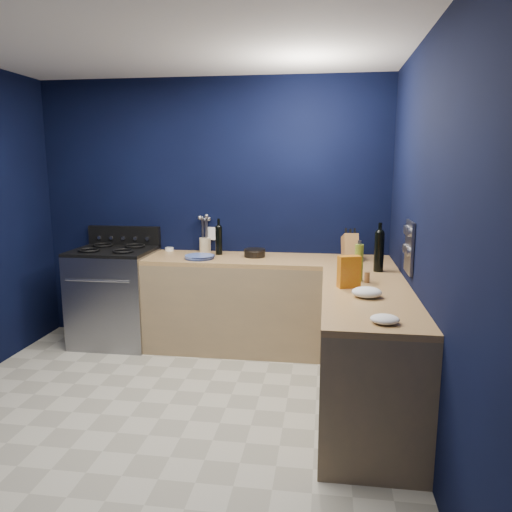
% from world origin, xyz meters
% --- Properties ---
extents(floor, '(3.50, 3.50, 0.02)m').
position_xyz_m(floor, '(0.00, 0.00, -0.01)').
color(floor, '#AEA998').
rests_on(floor, ground).
extents(ceiling, '(3.50, 3.50, 0.02)m').
position_xyz_m(ceiling, '(0.00, 0.00, 2.61)').
color(ceiling, silver).
rests_on(ceiling, ground).
extents(wall_back, '(3.50, 0.02, 2.60)m').
position_xyz_m(wall_back, '(0.00, 1.76, 1.30)').
color(wall_back, black).
rests_on(wall_back, ground).
extents(wall_right, '(0.02, 3.50, 2.60)m').
position_xyz_m(wall_right, '(1.76, 0.00, 1.30)').
color(wall_right, black).
rests_on(wall_right, ground).
extents(cab_back, '(2.30, 0.63, 0.86)m').
position_xyz_m(cab_back, '(0.60, 1.44, 0.43)').
color(cab_back, '#927650').
rests_on(cab_back, floor).
extents(top_back, '(2.30, 0.63, 0.04)m').
position_xyz_m(top_back, '(0.60, 1.44, 0.88)').
color(top_back, olive).
rests_on(top_back, cab_back).
extents(cab_right, '(0.63, 1.67, 0.86)m').
position_xyz_m(cab_right, '(1.44, 0.29, 0.43)').
color(cab_right, '#927650').
rests_on(cab_right, floor).
extents(top_right, '(0.63, 1.67, 0.04)m').
position_xyz_m(top_right, '(1.44, 0.29, 0.88)').
color(top_right, olive).
rests_on(top_right, cab_right).
extents(gas_range, '(0.76, 0.66, 0.92)m').
position_xyz_m(gas_range, '(-0.93, 1.42, 0.46)').
color(gas_range, gray).
rests_on(gas_range, floor).
extents(oven_door, '(0.59, 0.02, 0.42)m').
position_xyz_m(oven_door, '(-0.93, 1.10, 0.45)').
color(oven_door, black).
rests_on(oven_door, gas_range).
extents(cooktop, '(0.76, 0.66, 0.03)m').
position_xyz_m(cooktop, '(-0.93, 1.42, 0.94)').
color(cooktop, black).
rests_on(cooktop, gas_range).
extents(backguard, '(0.76, 0.06, 0.20)m').
position_xyz_m(backguard, '(-0.93, 1.72, 1.04)').
color(backguard, black).
rests_on(backguard, gas_range).
extents(spice_panel, '(0.02, 0.28, 0.38)m').
position_xyz_m(spice_panel, '(1.74, 0.55, 1.18)').
color(spice_panel, gray).
rests_on(spice_panel, wall_right).
extents(wall_outlet, '(0.09, 0.02, 0.13)m').
position_xyz_m(wall_outlet, '(0.00, 1.74, 1.08)').
color(wall_outlet, white).
rests_on(wall_outlet, wall_back).
extents(plate_stack, '(0.34, 0.34, 0.03)m').
position_xyz_m(plate_stack, '(-0.03, 1.32, 0.92)').
color(plate_stack, '#4363A1').
rests_on(plate_stack, top_back).
extents(ramekin, '(0.10, 0.10, 0.03)m').
position_xyz_m(ramekin, '(-0.44, 1.69, 0.92)').
color(ramekin, white).
rests_on(ramekin, top_back).
extents(utensil_crock, '(0.13, 0.13, 0.14)m').
position_xyz_m(utensil_crock, '(-0.07, 1.69, 0.97)').
color(utensil_crock, beige).
rests_on(utensil_crock, top_back).
extents(wine_bottle_back, '(0.09, 0.09, 0.27)m').
position_xyz_m(wine_bottle_back, '(0.11, 1.55, 1.04)').
color(wine_bottle_back, black).
rests_on(wine_bottle_back, top_back).
extents(lemon_basket, '(0.20, 0.20, 0.08)m').
position_xyz_m(lemon_basket, '(0.47, 1.49, 0.94)').
color(lemon_basket, black).
rests_on(lemon_basket, top_back).
extents(knife_block, '(0.16, 0.29, 0.29)m').
position_xyz_m(knife_block, '(1.36, 1.44, 1.02)').
color(knife_block, olive).
rests_on(knife_block, top_back).
extents(wine_bottle_right, '(0.09, 0.09, 0.33)m').
position_xyz_m(wine_bottle_right, '(1.57, 0.99, 1.06)').
color(wine_bottle_right, black).
rests_on(wine_bottle_right, top_right).
extents(oil_bottle, '(0.08, 0.08, 0.28)m').
position_xyz_m(oil_bottle, '(1.39, 0.63, 1.04)').
color(oil_bottle, olive).
rests_on(oil_bottle, top_right).
extents(spice_jar_near, '(0.06, 0.06, 0.10)m').
position_xyz_m(spice_jar_near, '(1.27, 0.50, 0.95)').
color(spice_jar_near, olive).
rests_on(spice_jar_near, top_right).
extents(spice_jar_far, '(0.05, 0.05, 0.08)m').
position_xyz_m(spice_jar_far, '(1.45, 0.58, 0.94)').
color(spice_jar_far, olive).
rests_on(spice_jar_far, top_right).
extents(crouton_bag, '(0.17, 0.12, 0.23)m').
position_xyz_m(crouton_bag, '(1.30, 0.41, 1.02)').
color(crouton_bag, red).
rests_on(crouton_bag, top_right).
extents(towel_front, '(0.22, 0.20, 0.07)m').
position_xyz_m(towel_front, '(1.41, 0.16, 0.93)').
color(towel_front, white).
rests_on(towel_front, top_right).
extents(towel_end, '(0.19, 0.17, 0.05)m').
position_xyz_m(towel_end, '(1.47, -0.38, 0.92)').
color(towel_end, white).
rests_on(towel_end, top_right).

